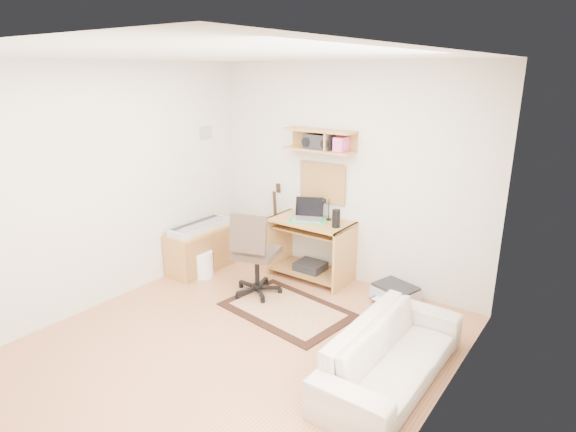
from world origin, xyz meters
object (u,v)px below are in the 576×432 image
Objects in this scene: desk at (311,249)px; task_chair at (257,252)px; sofa at (393,345)px; printer at (395,293)px; cabinet at (201,249)px.

task_chair is at bearing -108.27° from desk.
task_chair reaches higher than sofa.
sofa reaches higher than printer.
sofa is at bearing -51.39° from printer.
printer is 1.49m from sofa.
desk is 1.11× the size of cabinet.
desk is 0.79m from task_chair.
cabinet is at bearing -148.15° from printer.
printer is 0.27× the size of sofa.
desk is at bearing 55.34° from task_chair.
printer is at bearing 22.18° from sofa.
task_chair is 2.01m from sofa.
desk reaches higher than printer.
task_chair is (-0.25, -0.74, 0.14)m from desk.
printer is at bearing 15.41° from cabinet.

